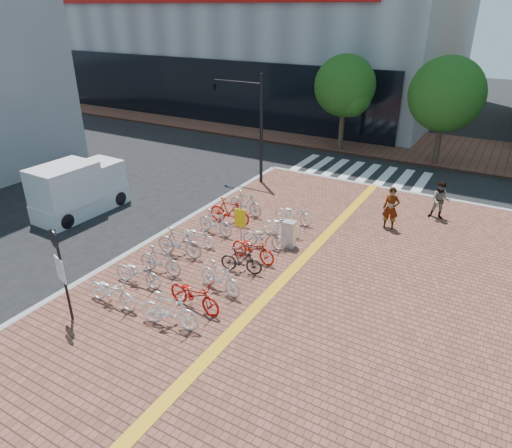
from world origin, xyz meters
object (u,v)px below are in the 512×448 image
Objects in this scene: bike_0 at (112,291)px; pedestrian_a at (391,208)px; bike_12 at (253,248)px; notice_sign at (60,265)px; bike_13 at (265,237)px; utility_box at (289,234)px; bike_6 at (230,211)px; bike_7 at (246,203)px; box_truck at (78,189)px; pedestrian_b at (440,200)px; bike_1 at (138,272)px; bike_5 at (215,222)px; yellow_sign at (240,222)px; bike_14 at (282,226)px; bike_11 at (241,261)px; bike_4 at (198,235)px; bike_2 at (160,260)px; bike_9 at (194,295)px; bike_3 at (179,243)px; bike_10 at (220,277)px; bike_15 at (293,214)px; traffic_light_pole at (240,107)px; bike_8 at (169,310)px.

pedestrian_a is at bearing -32.33° from bike_0.
notice_sign is (-2.94, -5.79, 1.41)m from bike_12.
bike_12 reaches higher than bike_13.
utility_box is (-2.94, -3.61, -0.37)m from pedestrian_a.
bike_6 reaches higher than bike_12.
box_truck is (-6.84, -3.38, 0.46)m from bike_7.
pedestrian_b is (7.60, 3.90, 0.30)m from bike_7.
bike_1 is at bearing 147.88° from bike_12.
bike_12 is 8.98m from pedestrian_b.
yellow_sign is (1.58, -0.56, 0.63)m from bike_5.
utility_box is at bearing -17.35° from bike_12.
utility_box is (0.64, -0.67, 0.07)m from bike_14.
bike_11 is 1.87m from yellow_sign.
bike_4 is 3.55m from utility_box.
bike_1 is 0.93m from bike_2.
bike_5 reaches higher than bike_14.
bike_5 is 5.17m from bike_9.
bike_3 is at bearing 120.86° from bike_13.
bike_10 is 1.67× the size of utility_box.
box_truck is at bearing 86.09° from bike_10.
bike_13 is 1.05× the size of pedestrian_b.
bike_3 is at bearing 149.89° from bike_15.
yellow_sign is (1.60, 0.59, 0.73)m from bike_4.
bike_0 is 1.11× the size of bike_2.
box_truck is (-9.12, -1.02, 0.54)m from bike_13.
traffic_light_pole reaches higher than yellow_sign.
bike_9 is at bearing 38.44° from notice_sign.
utility_box is at bearing -143.64° from bike_14.
bike_2 is at bearing -176.70° from bike_4.
pedestrian_b is 10.80m from traffic_light_pole.
bike_10 is 1.08× the size of yellow_sign.
bike_5 is 3.44m from bike_15.
bike_6 is at bearing -9.00° from bike_3.
bike_14 is 0.97× the size of pedestrian_a.
pedestrian_a reaches higher than bike_11.
bike_6 is 2.63m from bike_13.
notice_sign is (-2.90, -2.30, 1.39)m from bike_9.
bike_7 is at bearing -6.12° from bike_1.
bike_8 is 1.10× the size of bike_15.
bike_2 is 1.12× the size of bike_11.
bike_8 is (2.37, -1.23, 0.10)m from bike_1.
pedestrian_b is at bearing -42.05° from bike_2.
bike_6 is at bearing 169.20° from utility_box.
bike_10 is at bearing 172.47° from bike_13.
bike_7 is at bearing -170.03° from pedestrian_a.
traffic_light_pole is at bearing 172.58° from pedestrian_b.
utility_box is at bearing -3.63° from bike_9.
bike_9 is at bearing -141.57° from bike_3.
bike_14 is 7.23m from pedestrian_b.
pedestrian_b is at bearing 48.18° from yellow_sign.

